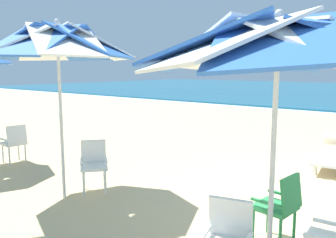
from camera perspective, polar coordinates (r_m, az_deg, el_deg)
The scene contains 7 objects.
ground_plane at distance 5.90m, azimuth 25.06°, elevation -13.28°, with size 80.00×80.00×0.00m, color #D3B784.
beach_umbrella_0 at distance 3.39m, azimuth 17.47°, elevation 11.15°, with size 2.65×2.65×2.61m.
plastic_chair_1 at distance 4.45m, azimuth 17.80°, elevation -13.08°, with size 0.51×0.48×0.87m.
beach_umbrella_1 at distance 5.74m, azimuth -17.54°, elevation 11.59°, with size 2.39×2.39×2.84m.
plastic_chair_3 at distance 6.14m, azimuth -12.00°, elevation -6.94°, with size 0.63×0.63×0.87m.
plastic_chair_4 at distance 8.43m, azimuth -23.73°, elevation -3.35°, with size 0.50×0.47×0.87m.
sun_lounger_1 at distance 8.32m, azimuth 25.48°, elevation -5.11°, with size 0.93×2.21×0.62m.
Camera 1 is at (1.21, -5.38, 2.08)m, focal length 37.37 mm.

